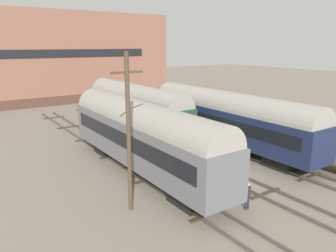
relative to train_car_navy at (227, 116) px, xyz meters
The scene contains 12 objects.
ground_plane 7.81m from the train_car_navy, 130.83° to the right, with size 200.00×200.00×0.00m, color slate.
track_left 11.28m from the train_car_navy, 149.94° to the right, with size 2.60×60.00×0.26m.
track_middle 7.75m from the train_car_navy, 130.83° to the right, with size 2.60×60.00×0.26m.
track_right 6.14m from the train_car_navy, 90.00° to the right, with size 2.60×60.00×0.26m.
train_car_navy is the anchor object (origin of this frame).
train_car_green 9.57m from the train_car_navy, 119.64° to the left, with size 3.02×16.26×5.33m.
train_car_grey 9.53m from the train_car_navy, behind, with size 2.98×17.54×5.35m.
station_platform 7.04m from the train_car_navy, 68.00° to the right, with size 2.44×11.32×1.06m.
bench 6.08m from the train_car_navy, 62.60° to the right, with size 1.40×0.40×0.91m.
person_worker 11.83m from the train_car_navy, 128.08° to the right, with size 0.32×0.32×1.63m.
utility_pole 13.89m from the train_car_navy, 156.80° to the right, with size 1.80×0.24×8.84m.
warehouse_building 36.22m from the train_car_navy, 95.39° to the left, with size 34.62×11.10×14.32m.
Camera 1 is at (-15.79, -15.20, 9.16)m, focal length 35.00 mm.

